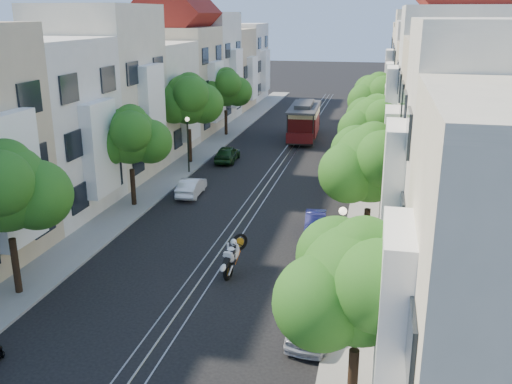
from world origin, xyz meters
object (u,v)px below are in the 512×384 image
Objects in this scene: tree_w_d at (226,89)px; parked_car_e_near at (315,320)px; parked_car_w_mid at (191,187)px; tree_w_b at (130,137)px; parked_car_e_far at (349,169)px; tree_e_c at (376,125)px; cable_car at (304,119)px; tree_w_c at (189,100)px; parked_car_w_far at (227,154)px; tree_e_a at (360,287)px; lamp_east at (341,241)px; tree_e_d at (378,98)px; lamp_west at (188,136)px; tree_w_a at (6,190)px; parked_car_e_mid at (316,222)px; tree_e_b at (372,166)px; sportbike_rider at (233,255)px.

tree_w_d is 37.03m from parked_car_e_near.
tree_w_b is at bearing 43.87° from parked_car_w_mid.
parked_car_e_near is (12.74, -34.55, -3.94)m from tree_w_d.
parked_car_e_far is at bearing 97.37° from parked_car_e_near.
tree_e_c is 12.71m from parked_car_w_mid.
parked_car_w_mid is at bearing -106.59° from cable_car.
tree_e_c is 0.77× the size of cable_car.
tree_w_c reaches higher than tree_w_d.
parked_car_e_far is at bearing -148.56° from parked_car_w_mid.
tree_w_d is 1.69× the size of parked_car_w_far.
tree_e_a reaches higher than parked_car_w_mid.
tree_w_d is (-0.00, 11.00, -0.47)m from tree_w_c.
tree_e_d is at bearing 87.96° from lamp_east.
tree_w_d is (-14.40, 39.00, 0.20)m from tree_e_a.
cable_car is 2.10× the size of parked_car_e_far.
tree_e_c is 1.57× the size of lamp_west.
tree_e_c is 1.69× the size of parked_car_e_near.
parked_car_w_far is at bearing 77.22° from tree_w_b.
parked_car_e_mid is at bearing 41.21° from tree_w_a.
tree_e_d reaches higher than lamp_east.
tree_e_d reaches higher than tree_w_a.
tree_w_a is at bearing -128.66° from tree_e_c.
tree_e_c is (-0.00, 11.00, -0.13)m from tree_e_b.
tree_e_b is 1.03× the size of tree_e_c.
lamp_east is (13.44, 2.02, -1.89)m from tree_w_a.
tree_e_b is 1.66× the size of parked_car_e_far.
lamp_east is 1.16× the size of parked_car_w_mid.
tree_w_c reaches higher than tree_e_c.
sportbike_rider is 0.56× the size of parked_car_w_far.
parked_car_e_far is (12.63, 21.72, -4.17)m from tree_w_a.
tree_e_b is 1.03× the size of tree_w_d.
tree_e_b is at bearing 79.07° from lamp_east.
tree_e_b is 21.08m from parked_car_w_far.
tree_w_d reaches higher than cable_car.
tree_w_a reaches higher than tree_e_a.
tree_w_a is 2.07× the size of parked_car_e_mid.
cable_car is (-6.76, 27.04, -2.83)m from tree_e_b.
lamp_west is (-13.56, -8.98, -2.02)m from tree_e_d.
tree_w_d is 19.68m from parked_car_w_mid.
tree_w_b is at bearing 74.82° from parked_car_w_far.
tree_w_b is 16.81m from lamp_east.
tree_w_b is at bearing -130.27° from tree_e_d.
parked_car_e_near is (11.90, -20.57, -2.19)m from lamp_west.
parked_car_e_far is at bearing 164.14° from parked_car_w_far.
tree_e_c is at bearing 90.00° from tree_e_b.
tree_w_a is (-14.40, -29.00, -0.13)m from tree_e_d.
tree_w_c reaches higher than parked_car_w_far.
tree_w_a reaches higher than lamp_west.
tree_w_c reaches higher than tree_e_b.
tree_w_a is (-14.40, -18.00, 0.13)m from tree_e_c.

